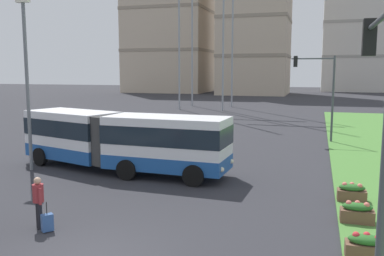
{
  "coord_description": "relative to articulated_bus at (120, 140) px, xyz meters",
  "views": [
    {
      "loc": [
        5.89,
        -9.79,
        5.2
      ],
      "look_at": [
        -0.44,
        11.15,
        2.2
      ],
      "focal_mm": 39.01,
      "sensor_mm": 36.0,
      "label": 1
    }
  ],
  "objects": [
    {
      "name": "pedestrian_crossing",
      "position": [
        1.06,
        -8.1,
        -0.65
      ],
      "size": [
        0.47,
        0.4,
        1.74
      ],
      "color": "black",
      "rests_on": "ground"
    },
    {
      "name": "traffic_light_near_right",
      "position": [
        10.82,
        -11.45,
        2.66
      ],
      "size": [
        0.28,
        3.68,
        6.33
      ],
      "color": "#474C51",
      "rests_on": "ground"
    },
    {
      "name": "articulated_bus",
      "position": [
        0.0,
        0.0,
        0.0
      ],
      "size": [
        12.01,
        4.53,
        3.0
      ],
      "color": "white",
      "rests_on": "ground"
    },
    {
      "name": "apartment_tower_westcentre",
      "position": [
        -4.19,
        75.43,
        18.53
      ],
      "size": [
        14.99,
        16.01,
        40.32
      ],
      "color": "#C6B299",
      "rests_on": "ground"
    },
    {
      "name": "rolling_suitcase",
      "position": [
        1.51,
        -8.3,
        -1.34
      ],
      "size": [
        0.41,
        0.43,
        0.97
      ],
      "color": "#335693",
      "rests_on": "ground"
    },
    {
      "name": "traffic_light_far_right",
      "position": [
        9.88,
        12.4,
        2.6
      ],
      "size": [
        3.09,
        0.28,
        6.29
      ],
      "color": "#474C51",
      "rests_on": "ground"
    },
    {
      "name": "flower_planter_0",
      "position": [
        11.22,
        -7.6,
        -1.23
      ],
      "size": [
        1.1,
        0.56,
        0.74
      ],
      "color": "brown",
      "rests_on": "grass_median"
    },
    {
      "name": "apartment_tower_west",
      "position": [
        -26.1,
        79.62,
        17.83
      ],
      "size": [
        19.7,
        16.13,
        38.94
      ],
      "color": "#C6B299",
      "rests_on": "ground"
    },
    {
      "name": "streetlight_left",
      "position": [
        -4.6,
        -1.19,
        3.19
      ],
      "size": [
        0.7,
        0.28,
        8.81
      ],
      "color": "slate",
      "rests_on": "ground"
    },
    {
      "name": "flower_planter_2",
      "position": [
        11.22,
        -2.21,
        -1.23
      ],
      "size": [
        1.1,
        0.56,
        0.74
      ],
      "color": "brown",
      "rests_on": "grass_median"
    },
    {
      "name": "apartment_tower_centre",
      "position": [
        21.15,
        98.05,
        19.39
      ],
      "size": [
        21.74,
        16.23,
        42.04
      ],
      "color": "silver",
      "rests_on": "ground"
    },
    {
      "name": "flower_planter_1",
      "position": [
        11.22,
        -4.67,
        -1.23
      ],
      "size": [
        1.1,
        0.56,
        0.74
      ],
      "color": "brown",
      "rests_on": "grass_median"
    }
  ]
}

